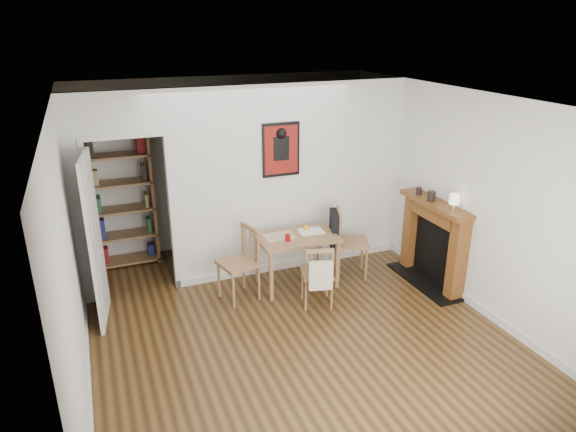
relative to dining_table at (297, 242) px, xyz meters
name	(u,v)px	position (x,y,z in m)	size (l,w,h in m)	color
ground	(290,322)	(-0.43, -0.84, -0.62)	(5.20, 5.20, 0.00)	brown
room_shell	(260,185)	(-0.33, 0.50, 0.68)	(5.20, 5.20, 5.20)	silver
dining_table	(297,242)	(0.00, 0.00, 0.00)	(1.04, 0.66, 0.71)	olive
chair_left	(238,264)	(-0.82, -0.06, -0.14)	(0.58, 0.58, 0.96)	olive
chair_right	(350,242)	(0.79, 0.00, -0.12)	(0.67, 0.62, 0.96)	olive
chair_front	(317,274)	(0.04, -0.57, -0.20)	(0.51, 0.54, 0.83)	olive
bookshelf	(122,196)	(-2.03, 1.54, 0.40)	(0.87, 0.35, 2.07)	olive
fireplace	(434,240)	(1.73, -0.59, -0.01)	(0.45, 1.25, 1.16)	brown
red_glass	(288,237)	(-0.16, -0.09, 0.13)	(0.07, 0.07, 0.09)	maroon
orange_fruit	(306,228)	(0.19, 0.13, 0.13)	(0.08, 0.08, 0.08)	#FFA20D
placemat	(279,236)	(-0.22, 0.08, 0.09)	(0.39, 0.29, 0.00)	beige
notebook	(311,231)	(0.23, 0.07, 0.09)	(0.32, 0.24, 0.02)	silver
mantel_lamp	(454,200)	(1.71, -0.91, 0.66)	(0.12, 0.12, 0.20)	silver
ceramic_jar_a	(431,196)	(1.65, -0.54, 0.60)	(0.11, 0.11, 0.13)	black
ceramic_jar_b	(419,191)	(1.65, -0.27, 0.59)	(0.08, 0.08, 0.10)	black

